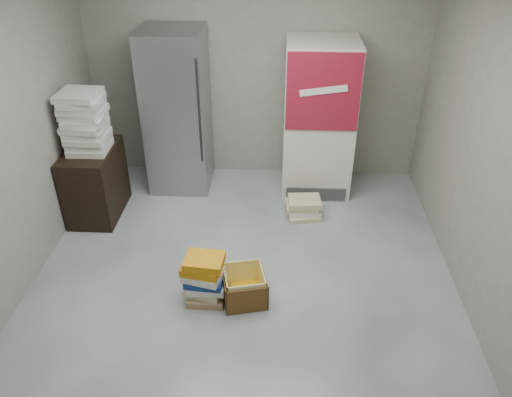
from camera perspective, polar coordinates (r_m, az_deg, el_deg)
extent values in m
plane|color=#BAB9B5|center=(4.60, -1.73, -11.95)|extent=(5.00, 5.00, 0.00)
cube|color=gray|center=(6.06, -0.02, 14.97)|extent=(4.00, 0.04, 2.80)
cube|color=gray|center=(4.11, 26.97, 2.42)|extent=(0.04, 5.00, 2.80)
cube|color=#95989C|center=(5.98, -8.98, 9.75)|extent=(0.70, 0.70, 1.90)
cylinder|color=#333333|center=(5.54, -6.52, 9.75)|extent=(0.02, 0.02, 1.19)
cube|color=silver|center=(5.90, 7.17, 9.02)|extent=(0.80, 0.70, 1.80)
cube|color=maroon|center=(5.40, 7.70, 11.89)|extent=(0.78, 0.02, 0.85)
cube|color=white|center=(5.37, 7.73, 12.11)|extent=(0.50, 0.01, 0.14)
cube|color=#3F3F3F|center=(5.94, 6.84, 0.54)|extent=(0.70, 0.02, 0.15)
cube|color=black|center=(5.83, -17.89, 1.80)|extent=(0.50, 0.80, 0.80)
cube|color=beige|center=(5.62, -18.42, 5.55)|extent=(0.41, 0.41, 0.06)
cube|color=beige|center=(5.60, -18.53, 6.22)|extent=(0.42, 0.42, 0.06)
cube|color=beige|center=(5.56, -18.66, 6.73)|extent=(0.41, 0.41, 0.06)
cube|color=beige|center=(5.55, -18.83, 7.40)|extent=(0.41, 0.41, 0.06)
cube|color=beige|center=(5.51, -19.02, 7.94)|extent=(0.42, 0.42, 0.06)
cube|color=beige|center=(5.49, -18.99, 8.59)|extent=(0.43, 0.43, 0.06)
cube|color=beige|center=(5.48, -19.09, 9.29)|extent=(0.42, 0.42, 0.06)
cube|color=beige|center=(5.46, -19.32, 9.88)|extent=(0.40, 0.40, 0.06)
cube|color=beige|center=(5.42, -19.33, 10.49)|extent=(0.42, 0.42, 0.06)
cube|color=beige|center=(5.40, -19.64, 11.09)|extent=(0.42, 0.42, 0.06)
cube|color=#A17D58|center=(4.63, -5.69, -11.14)|extent=(0.33, 0.27, 0.07)
cube|color=#C6BA8E|center=(4.61, -5.93, -10.26)|extent=(0.38, 0.32, 0.06)
cube|color=silver|center=(4.55, -5.63, -9.75)|extent=(0.33, 0.27, 0.07)
cube|color=navy|center=(4.50, -5.87, -9.18)|extent=(0.35, 0.28, 0.06)
cube|color=silver|center=(4.46, -6.05, -8.60)|extent=(0.38, 0.33, 0.07)
cube|color=orange|center=(4.42, -6.20, -7.85)|extent=(0.37, 0.32, 0.07)
cube|color=orange|center=(4.36, -5.92, -7.18)|extent=(0.35, 0.29, 0.08)
cube|color=#C6BA8E|center=(5.69, 5.42, -1.85)|extent=(0.40, 0.34, 0.05)
cube|color=silver|center=(5.68, 5.51, -1.27)|extent=(0.38, 0.31, 0.06)
cube|color=#C6BA8E|center=(5.64, 5.26, -0.81)|extent=(0.37, 0.30, 0.05)
cube|color=#C6BA8E|center=(5.61, 5.56, -0.35)|extent=(0.38, 0.31, 0.06)
cube|color=yellow|center=(4.64, -1.34, -11.30)|extent=(0.43, 0.43, 0.01)
cube|color=brown|center=(4.69, -1.71, -8.64)|extent=(0.37, 0.10, 0.27)
cube|color=brown|center=(4.42, -0.98, -11.70)|extent=(0.37, 0.10, 0.27)
cube|color=brown|center=(4.54, -3.67, -10.38)|extent=(0.10, 0.37, 0.27)
cube|color=brown|center=(4.58, 0.94, -9.86)|extent=(0.10, 0.37, 0.27)
cube|color=yellow|center=(4.67, -1.68, -8.60)|extent=(0.34, 0.09, 0.30)
cube|color=yellow|center=(4.42, -1.02, -11.39)|extent=(0.34, 0.09, 0.30)
cube|color=yellow|center=(4.53, -3.47, -10.19)|extent=(0.09, 0.34, 0.30)
cube|color=yellow|center=(4.56, 0.74, -9.71)|extent=(0.09, 0.34, 0.30)
cylinder|color=orange|center=(4.70, -1.11, -10.11)|extent=(0.36, 0.36, 0.08)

